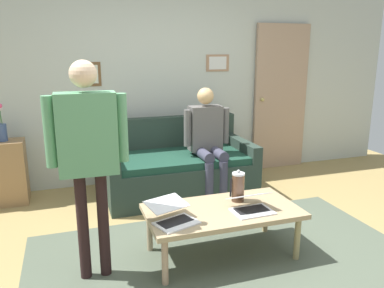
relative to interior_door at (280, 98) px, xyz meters
name	(u,v)px	position (x,y,z in m)	size (l,w,h in m)	color
ground_plane	(219,256)	(1.80, 2.11, -1.02)	(7.68, 7.68, 0.00)	#98804D
area_rug	(226,260)	(1.77, 2.19, -1.02)	(3.19, 1.90, 0.01)	#4C5646
back_wall	(156,77)	(1.80, -0.09, 0.33)	(7.04, 0.11, 2.70)	#B6BDB2
interior_door	(280,98)	(0.00, 0.00, 0.00)	(0.82, 0.09, 2.05)	tan
couch	(178,169)	(1.71, 0.57, -0.72)	(1.72, 0.94, 0.88)	#27372E
coffee_table	(222,214)	(1.77, 2.09, -0.65)	(1.26, 0.67, 0.42)	tan
laptop_left	(173,216)	(2.23, 2.20, -0.56)	(0.41, 0.43, 0.14)	silver
laptop_center	(251,206)	(1.57, 2.20, -0.56)	(0.33, 0.30, 0.16)	silver
french_press	(238,187)	(1.58, 1.97, -0.48)	(0.13, 0.11, 0.28)	#4C3323
side_shelf	(7,173)	(3.62, 0.28, -0.66)	(0.42, 0.32, 0.72)	olive
flower_vase	(2,129)	(3.62, 0.28, -0.17)	(0.11, 0.11, 0.42)	#3A4F7A
person_standing	(88,144)	(2.81, 2.07, 0.02)	(0.58, 0.19, 1.63)	black
person_seated	(208,137)	(1.42, 0.80, -0.30)	(0.55, 0.51, 1.28)	#39394A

